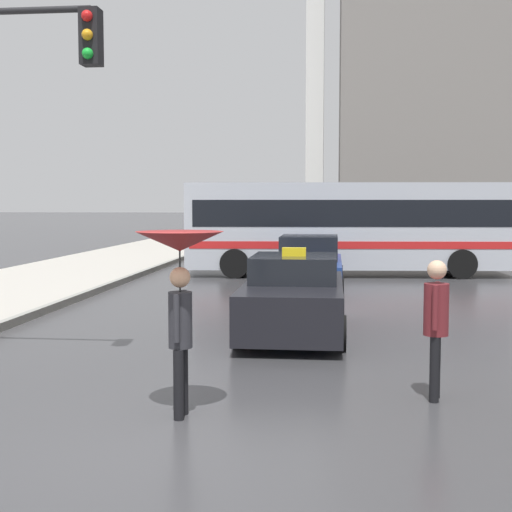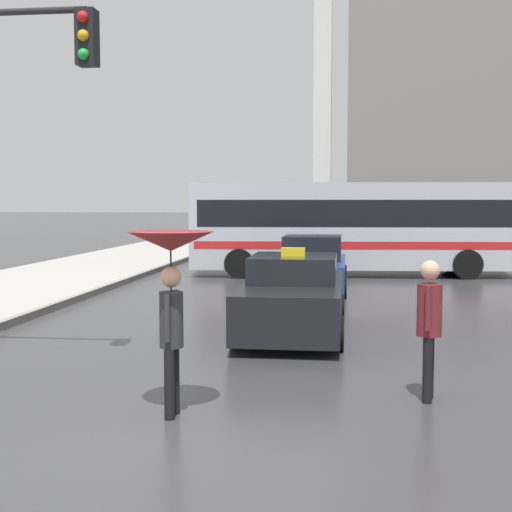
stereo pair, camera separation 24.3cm
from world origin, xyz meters
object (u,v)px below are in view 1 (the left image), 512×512
object	(u,v)px
pedestrian_with_umbrella	(180,268)
taxi	(294,298)
monument_cross	(316,8)
city_bus	(348,224)
sedan_red	(309,266)
pedestrian_man	(436,317)

from	to	relation	value
pedestrian_with_umbrella	taxi	bearing A→B (deg)	-9.31
monument_cross	city_bus	bearing A→B (deg)	-83.18
taxi	city_bus	world-z (taller)	city_bus
sedan_red	monument_cross	world-z (taller)	monument_cross
sedan_red	pedestrian_with_umbrella	bearing A→B (deg)	84.96
taxi	sedan_red	world-z (taller)	taxi
pedestrian_man	monument_cross	bearing A→B (deg)	-163.43
pedestrian_man	monument_cross	xyz separation A→B (m)	(-2.31, 28.03, 11.23)
taxi	pedestrian_with_umbrella	size ratio (longest dim) A/B	2.01
taxi	pedestrian_man	world-z (taller)	pedestrian_man
sedan_red	pedestrian_man	world-z (taller)	pedestrian_man
sedan_red	city_bus	xyz separation A→B (m)	(1.17, 4.40, 1.04)
city_bus	monument_cross	world-z (taller)	monument_cross
sedan_red	pedestrian_with_umbrella	size ratio (longest dim) A/B	2.20
taxi	pedestrian_with_umbrella	bearing A→B (deg)	79.17
city_bus	pedestrian_man	size ratio (longest dim) A/B	6.25
city_bus	monument_cross	size ratio (longest dim) A/B	0.51
sedan_red	pedestrian_with_umbrella	world-z (taller)	pedestrian_with_umbrella
sedan_red	pedestrian_man	size ratio (longest dim) A/B	2.68
pedestrian_with_umbrella	pedestrian_man	world-z (taller)	pedestrian_with_umbrella
sedan_red	monument_cross	size ratio (longest dim) A/B	0.22
sedan_red	pedestrian_man	bearing A→B (deg)	100.19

